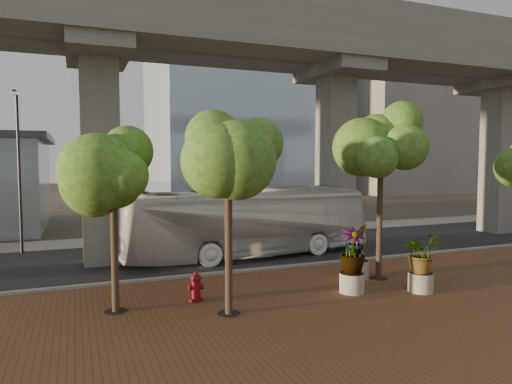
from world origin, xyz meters
name	(u,v)px	position (x,y,z in m)	size (l,w,h in m)	color
ground	(244,262)	(0.00, 0.00, 0.00)	(160.00, 160.00, 0.00)	#39322A
brick_plaza	(338,317)	(0.00, -8.00, 0.03)	(70.00, 13.00, 0.06)	brown
asphalt_road	(230,253)	(0.00, 2.00, 0.02)	(90.00, 8.00, 0.04)	black
curb_strip	(261,270)	(0.00, -2.00, 0.08)	(70.00, 0.25, 0.16)	gray
far_sidewalk	(201,236)	(0.00, 7.50, 0.03)	(90.00, 3.00, 0.06)	gray
transit_viaduct	(229,105)	(0.00, 2.00, 7.29)	(72.00, 5.60, 12.40)	gray
midrise_block	(401,110)	(38.00, 36.00, 12.00)	(18.00, 16.00, 24.00)	gray
transit_bus	(247,222)	(0.47, 0.87, 1.68)	(2.83, 12.04, 3.36)	silver
parked_car	(512,214)	(22.00, 4.13, 0.77)	(1.62, 4.69, 1.54)	black
fire_hydrant	(196,287)	(-3.51, -5.04, 0.52)	(0.48, 0.43, 0.97)	maroon
planter_front	(421,256)	(4.00, -6.91, 1.32)	(1.89, 1.89, 2.08)	#A9A299
planter_right	(352,254)	(1.73, -6.10, 1.42)	(2.10, 2.10, 2.24)	#A19C92
planter_left	(357,245)	(3.00, -4.54, 1.37)	(1.96, 1.96, 2.15)	gray
street_tree_far_west	(113,169)	(-6.02, -5.15, 4.37)	(3.37, 3.37, 5.87)	#4D3C2C
street_tree_near_west	(228,155)	(-2.91, -6.62, 4.77)	(3.52, 3.52, 6.34)	#4D3C2C
street_tree_near_east	(381,143)	(3.74, -4.90, 5.28)	(3.49, 3.49, 6.84)	#4D3C2C
streetlamp_west	(19,161)	(-9.57, 5.49, 4.58)	(0.39, 1.14, 7.84)	#29292D
streetlamp_east	(334,161)	(7.99, 5.39, 4.59)	(0.39, 1.14, 7.86)	#28292D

